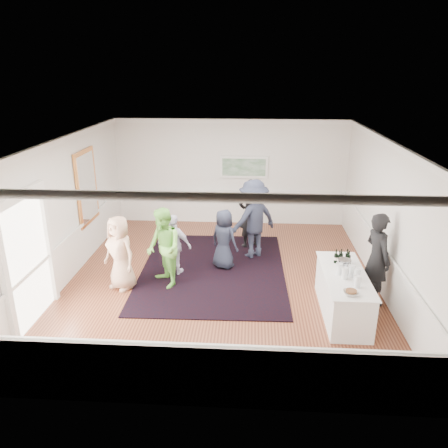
# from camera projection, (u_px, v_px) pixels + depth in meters

# --- Properties ---
(floor) EXTENTS (8.00, 8.00, 0.00)m
(floor) POSITION_uv_depth(u_px,v_px,m) (222.00, 280.00, 10.04)
(floor) COLOR brown
(floor) RESTS_ON ground
(ceiling) EXTENTS (7.00, 8.00, 0.02)m
(ceiling) POSITION_uv_depth(u_px,v_px,m) (221.00, 140.00, 8.96)
(ceiling) COLOR white
(ceiling) RESTS_ON wall_back
(wall_left) EXTENTS (0.02, 8.00, 3.20)m
(wall_left) POSITION_uv_depth(u_px,v_px,m) (65.00, 211.00, 9.71)
(wall_left) COLOR white
(wall_left) RESTS_ON floor
(wall_right) EXTENTS (0.02, 8.00, 3.20)m
(wall_right) POSITION_uv_depth(u_px,v_px,m) (385.00, 217.00, 9.29)
(wall_right) COLOR white
(wall_right) RESTS_ON floor
(wall_back) EXTENTS (7.00, 0.02, 3.20)m
(wall_back) POSITION_uv_depth(u_px,v_px,m) (231.00, 172.00, 13.25)
(wall_back) COLOR white
(wall_back) RESTS_ON floor
(wall_front) EXTENTS (7.00, 0.02, 3.20)m
(wall_front) POSITION_uv_depth(u_px,v_px,m) (200.00, 310.00, 5.74)
(wall_front) COLOR white
(wall_front) RESTS_ON floor
(wainscoting) EXTENTS (7.00, 8.00, 1.00)m
(wainscoting) POSITION_uv_depth(u_px,v_px,m) (222.00, 260.00, 9.87)
(wainscoting) COLOR white
(wainscoting) RESTS_ON floor
(mirror) EXTENTS (0.05, 1.25, 1.85)m
(mirror) POSITION_uv_depth(u_px,v_px,m) (87.00, 187.00, 10.86)
(mirror) COLOR #ED9245
(mirror) RESTS_ON wall_left
(doorway) EXTENTS (0.10, 1.78, 2.56)m
(doorway) POSITION_uv_depth(u_px,v_px,m) (27.00, 252.00, 7.98)
(doorway) COLOR white
(doorway) RESTS_ON wall_left
(landscape_painting) EXTENTS (1.44, 0.06, 0.66)m
(landscape_painting) POSITION_uv_depth(u_px,v_px,m) (244.00, 167.00, 13.12)
(landscape_painting) COLOR white
(landscape_painting) RESTS_ON wall_back
(area_rug) EXTENTS (3.48, 4.52, 0.02)m
(area_rug) POSITION_uv_depth(u_px,v_px,m) (213.00, 270.00, 10.52)
(area_rug) COLOR black
(area_rug) RESTS_ON floor
(serving_table) EXTENTS (0.82, 2.15, 0.87)m
(serving_table) POSITION_uv_depth(u_px,v_px,m) (343.00, 294.00, 8.53)
(serving_table) COLOR white
(serving_table) RESTS_ON floor
(bartender) EXTENTS (0.67, 0.82, 1.94)m
(bartender) POSITION_uv_depth(u_px,v_px,m) (377.00, 259.00, 8.80)
(bartender) COLOR black
(bartender) RESTS_ON floor
(guest_tan) EXTENTS (0.97, 0.88, 1.67)m
(guest_tan) POSITION_uv_depth(u_px,v_px,m) (120.00, 253.00, 9.42)
(guest_tan) COLOR tan
(guest_tan) RESTS_ON floor
(guest_green) EXTENTS (1.04, 1.10, 1.79)m
(guest_green) POSITION_uv_depth(u_px,v_px,m) (164.00, 248.00, 9.50)
(guest_green) COLOR #7BD053
(guest_green) RESTS_ON floor
(guest_lilac) EXTENTS (0.92, 0.60, 1.46)m
(guest_lilac) POSITION_uv_depth(u_px,v_px,m) (174.00, 245.00, 10.11)
(guest_lilac) COLOR silver
(guest_lilac) RESTS_ON floor
(guest_dark_a) EXTENTS (1.50, 1.36, 2.02)m
(guest_dark_a) POSITION_uv_depth(u_px,v_px,m) (253.00, 219.00, 10.98)
(guest_dark_a) COLOR #212637
(guest_dark_a) RESTS_ON floor
(guest_dark_b) EXTENTS (0.82, 0.72, 1.88)m
(guest_dark_b) POSITION_uv_depth(u_px,v_px,m) (250.00, 214.00, 11.61)
(guest_dark_b) COLOR black
(guest_dark_b) RESTS_ON floor
(guest_navy) EXTENTS (0.86, 0.79, 1.47)m
(guest_navy) POSITION_uv_depth(u_px,v_px,m) (224.00, 239.00, 10.44)
(guest_navy) COLOR #212637
(guest_navy) RESTS_ON floor
(wine_bottles) EXTENTS (0.32, 0.23, 0.31)m
(wine_bottles) POSITION_uv_depth(u_px,v_px,m) (343.00, 257.00, 8.76)
(wine_bottles) COLOR black
(wine_bottles) RESTS_ON serving_table
(juice_pitchers) EXTENTS (0.39, 0.63, 0.24)m
(juice_pitchers) POSITION_uv_depth(u_px,v_px,m) (350.00, 273.00, 8.13)
(juice_pitchers) COLOR #73B540
(juice_pitchers) RESTS_ON serving_table
(ice_bucket) EXTENTS (0.26, 0.26, 0.24)m
(ice_bucket) POSITION_uv_depth(u_px,v_px,m) (344.00, 266.00, 8.45)
(ice_bucket) COLOR silver
(ice_bucket) RESTS_ON serving_table
(nut_bowl) EXTENTS (0.28, 0.28, 0.08)m
(nut_bowl) POSITION_uv_depth(u_px,v_px,m) (351.00, 292.00, 7.61)
(nut_bowl) COLOR white
(nut_bowl) RESTS_ON serving_table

